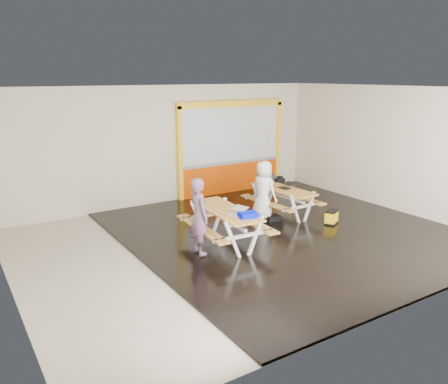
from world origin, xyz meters
TOP-DOWN VIEW (x-y plane):
  - room at (0.00, 0.00)m, footprint 10.02×8.02m
  - deck at (1.25, 0.00)m, footprint 7.50×7.98m
  - kiosk at (2.20, 3.93)m, footprint 3.88×0.16m
  - picnic_table_left at (-0.52, 0.02)m, footprint 1.61×2.27m
  - picnic_table_right at (1.98, 1.04)m, footprint 1.45×2.06m
  - person_left at (-1.32, -0.20)m, footprint 0.43×0.63m
  - person_right at (1.33, 1.05)m, footprint 0.67×0.86m
  - laptop_left at (-0.53, -0.46)m, footprint 0.45×0.43m
  - laptop_right at (2.06, 1.01)m, footprint 0.39×0.36m
  - blue_pouch at (-0.43, -0.73)m, footprint 0.42×0.33m
  - toolbox at (2.15, 1.87)m, footprint 0.43×0.25m
  - backpack at (2.41, 1.70)m, footprint 0.30×0.24m
  - dark_case at (1.44, 0.77)m, footprint 0.39×0.30m
  - fluke_bag at (2.57, -0.24)m, footprint 0.48×0.42m

SIDE VIEW (x-z plane):
  - deck at x=1.25m, z-range 0.00..0.05m
  - dark_case at x=1.44m, z-range 0.05..0.19m
  - fluke_bag at x=2.57m, z-range 0.04..0.39m
  - picnic_table_right at x=1.98m, z-range 0.21..1.01m
  - picnic_table_left at x=-0.52m, z-range 0.23..1.10m
  - backpack at x=2.41m, z-range 0.51..0.95m
  - person_right at x=1.33m, z-range 0.06..1.61m
  - laptop_right at x=2.06m, z-range 0.77..0.92m
  - toolbox at x=2.15m, z-range 0.77..1.01m
  - person_left at x=-1.32m, z-range 0.08..1.73m
  - laptop_left at x=-0.53m, z-range 0.84..1.00m
  - blue_pouch at x=-0.43m, z-range 0.87..0.98m
  - kiosk at x=2.20m, z-range -0.06..2.94m
  - room at x=0.00m, z-range -0.01..3.51m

